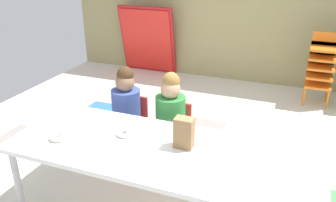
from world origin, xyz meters
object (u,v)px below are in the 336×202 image
kid_chair_orange_stack (321,65)px  paper_bag_brown (184,133)px  paper_plate_near_edge (59,140)px  folded_activity_table (147,40)px  craft_table (160,154)px  seated_child_near_camera (127,105)px  seated_child_middle_seat (171,113)px  donut_powdered_on_plate (58,137)px  donut_powdered_loose (124,133)px

kid_chair_orange_stack → paper_bag_brown: kid_chair_orange_stack is taller
paper_plate_near_edge → folded_activity_table: bearing=103.2°
craft_table → folded_activity_table: size_ratio=1.98×
seated_child_near_camera → kid_chair_orange_stack: (1.68, 2.08, -0.04)m
paper_bag_brown → folded_activity_table: bearing=118.6°
folded_activity_table → paper_plate_near_edge: size_ratio=6.04×
craft_table → seated_child_middle_seat: 0.65m
paper_plate_near_edge → craft_table: bearing=12.3°
kid_chair_orange_stack → paper_bag_brown: size_ratio=4.18×
kid_chair_orange_stack → paper_plate_near_edge: kid_chair_orange_stack is taller
donut_powdered_on_plate → donut_powdered_loose: donut_powdered_on_plate is taller
seated_child_near_camera → seated_child_middle_seat: same height
folded_activity_table → paper_bag_brown: 3.41m
donut_powdered_on_plate → craft_table: bearing=12.3°
craft_table → seated_child_middle_seat: seated_child_middle_seat is taller
craft_table → seated_child_middle_seat: bearing=104.3°
kid_chair_orange_stack → paper_plate_near_edge: bearing=-122.3°
donut_powdered_on_plate → kid_chair_orange_stack: bearing=57.7°
craft_table → folded_activity_table: bearing=115.8°
seated_child_near_camera → folded_activity_table: 2.60m
craft_table → folded_activity_table: 3.41m
craft_table → paper_plate_near_edge: (-0.73, -0.16, 0.05)m
donut_powdered_on_plate → donut_powdered_loose: bearing=30.2°
paper_bag_brown → donut_powdered_on_plate: 0.91m
seated_child_near_camera → kid_chair_orange_stack: seated_child_near_camera is taller
craft_table → paper_plate_near_edge: size_ratio=11.95×
seated_child_near_camera → donut_powdered_on_plate: bearing=-99.6°
craft_table → donut_powdered_loose: bearing=166.3°
seated_child_near_camera → paper_bag_brown: seated_child_near_camera is taller
folded_activity_table → donut_powdered_on_plate: folded_activity_table is taller
seated_child_near_camera → donut_powdered_on_plate: size_ratio=7.24×
kid_chair_orange_stack → donut_powdered_on_plate: kid_chair_orange_stack is taller
seated_child_middle_seat → donut_powdered_on_plate: bearing=-125.5°
paper_bag_brown → donut_powdered_on_plate: bearing=-164.6°
craft_table → seated_child_near_camera: bearing=133.0°
craft_table → donut_powdered_on_plate: size_ratio=16.98×
paper_bag_brown → donut_powdered_on_plate: (-0.87, -0.24, -0.08)m
folded_activity_table → donut_powdered_loose: 3.21m
paper_plate_near_edge → paper_bag_brown: bearing=15.4°
seated_child_near_camera → kid_chair_orange_stack: 2.68m
seated_child_middle_seat → donut_powdered_on_plate: seated_child_middle_seat is taller
seated_child_middle_seat → donut_powdered_on_plate: size_ratio=7.24×
craft_table → paper_bag_brown: paper_bag_brown is taller
paper_plate_near_edge → donut_powdered_loose: 0.47m
seated_child_middle_seat → paper_plate_near_edge: seated_child_middle_seat is taller
folded_activity_table → paper_plate_near_edge: bearing=-76.8°
folded_activity_table → kid_chair_orange_stack: bearing=-7.9°
craft_table → paper_plate_near_edge: bearing=-167.7°
donut_powdered_loose → folded_activity_table: bearing=111.3°
seated_child_near_camera → folded_activity_table: size_ratio=0.84×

